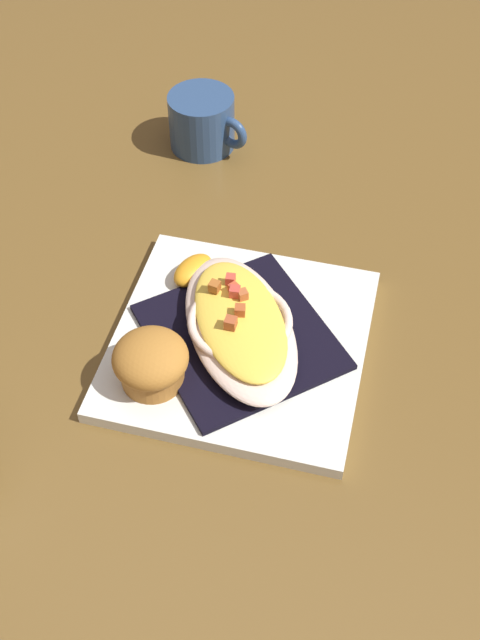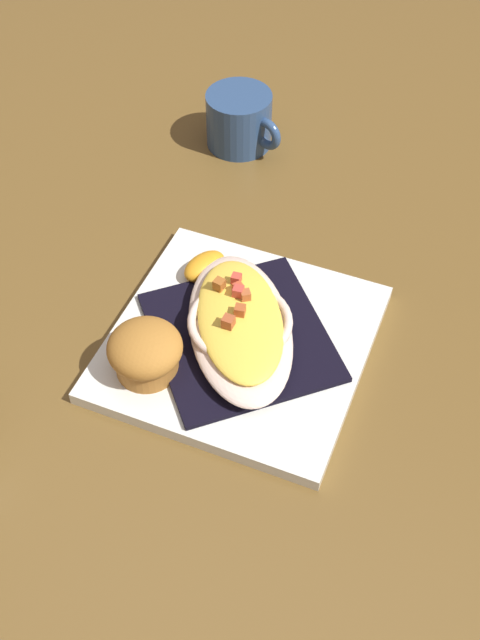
# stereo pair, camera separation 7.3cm
# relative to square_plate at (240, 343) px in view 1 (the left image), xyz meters

# --- Properties ---
(ground_plane) EXTENTS (2.60, 2.60, 0.00)m
(ground_plane) POSITION_rel_square_plate_xyz_m (0.00, 0.00, -0.01)
(ground_plane) COLOR brown
(square_plate) EXTENTS (0.30, 0.30, 0.02)m
(square_plate) POSITION_rel_square_plate_xyz_m (0.00, 0.00, 0.00)
(square_plate) COLOR white
(square_plate) RESTS_ON ground_plane
(folded_napkin) EXTENTS (0.25, 0.25, 0.01)m
(folded_napkin) POSITION_rel_square_plate_xyz_m (0.00, 0.00, 0.01)
(folded_napkin) COLOR black
(folded_napkin) RESTS_ON square_plate
(gratin_dish) EXTENTS (0.23, 0.18, 0.05)m
(gratin_dish) POSITION_rel_square_plate_xyz_m (-0.00, -0.00, 0.03)
(gratin_dish) COLOR beige
(gratin_dish) RESTS_ON folded_napkin
(muffin) EXTENTS (0.08, 0.08, 0.06)m
(muffin) POSITION_rel_square_plate_xyz_m (0.06, -0.08, 0.04)
(muffin) COLOR #A66A2B
(muffin) RESTS_ON square_plate
(orange_garnish) EXTENTS (0.07, 0.06, 0.02)m
(orange_garnish) POSITION_rel_square_plate_xyz_m (-0.08, -0.06, 0.02)
(orange_garnish) COLOR #491556
(orange_garnish) RESTS_ON square_plate
(coffee_mug) EXTENTS (0.09, 0.11, 0.08)m
(coffee_mug) POSITION_rel_square_plate_xyz_m (-0.35, -0.09, 0.03)
(coffee_mug) COLOR navy
(coffee_mug) RESTS_ON ground_plane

